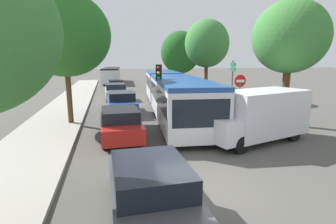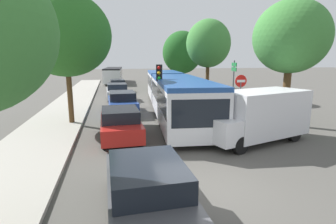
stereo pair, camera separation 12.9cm
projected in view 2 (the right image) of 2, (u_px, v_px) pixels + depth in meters
The scene contains 17 objects.
ground_plane at pixel (202, 190), 7.50m from camera, with size 200.00×200.00×0.00m, color #4F4C47.
kerb_strip_left at pixel (74, 100), 23.69m from camera, with size 3.20×46.38×0.14m, color #9E998E.
articulated_bus at pixel (172, 90), 18.67m from camera, with size 4.36×17.71×2.60m.
city_bus_rear at pixel (114, 74), 41.66m from camera, with size 3.21×11.13×2.36m.
queued_car_graphite at pixel (147, 191), 5.96m from camera, with size 1.83×4.17×1.44m.
queued_car_red at pixel (120, 123), 12.23m from camera, with size 1.85×4.20×1.45m.
queued_car_blue at pixel (122, 102), 18.11m from camera, with size 1.92×4.37×1.50m.
queued_car_silver at pixel (117, 92), 24.17m from camera, with size 1.93×4.37×1.51m.
queued_car_black at pixel (118, 85), 30.42m from camera, with size 1.77×4.02×1.39m.
white_van at pixel (259, 115), 11.74m from camera, with size 5.35×3.30×2.31m.
traffic_light at pixel (159, 81), 14.47m from camera, with size 0.38×0.40×3.40m.
no_entry_sign at pixel (240, 91), 14.94m from camera, with size 0.70×0.08×2.82m.
direction_sign_post at pixel (234, 75), 19.50m from camera, with size 0.38×1.38×3.60m.
tree_left_mid at pixel (67, 37), 14.08m from camera, with size 4.88×4.88×7.21m.
tree_right_near at pixel (291, 39), 13.94m from camera, with size 3.99×3.99×6.80m.
tree_right_mid at pixel (208, 44), 23.96m from camera, with size 4.05×4.05×7.28m.
tree_right_far at pixel (182, 54), 33.73m from camera, with size 5.05×5.05×7.26m.
Camera 2 is at (-2.45, -6.54, 3.67)m, focal length 28.00 mm.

